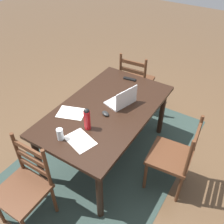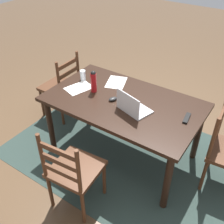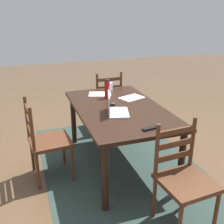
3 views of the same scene
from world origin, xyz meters
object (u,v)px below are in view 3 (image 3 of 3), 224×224
(dining_table, at_px, (119,114))
(chair_far_head, at_px, (46,141))
(tv_remote, at_px, (150,128))
(computer_mouse, at_px, (112,104))
(chair_left_near, at_px, (184,179))
(water_bottle, at_px, (107,88))
(chair_right_near, at_px, (106,101))
(drinking_glass, at_px, (110,87))
(laptop, at_px, (114,108))

(dining_table, height_order, chair_far_head, chair_far_head)
(tv_remote, bearing_deg, computer_mouse, 1.93)
(chair_left_near, distance_m, chair_far_head, 1.54)
(dining_table, height_order, water_bottle, water_bottle)
(chair_right_near, height_order, tv_remote, chair_right_near)
(water_bottle, distance_m, tv_remote, 1.07)
(chair_far_head, relative_size, computer_mouse, 9.50)
(chair_right_near, height_order, computer_mouse, chair_right_near)
(drinking_glass, relative_size, tv_remote, 0.73)
(chair_left_near, relative_size, water_bottle, 3.74)
(tv_remote, bearing_deg, chair_far_head, 46.54)
(chair_left_near, relative_size, drinking_glass, 7.68)
(laptop, bearing_deg, water_bottle, -9.74)
(dining_table, distance_m, chair_far_head, 0.89)
(chair_far_head, distance_m, laptop, 0.84)
(water_bottle, xyz_separation_m, tv_remote, (-1.06, -0.10, -0.12))
(laptop, bearing_deg, chair_left_near, -161.80)
(chair_right_near, distance_m, chair_far_head, 1.54)
(drinking_glass, bearing_deg, water_bottle, 153.14)
(chair_far_head, xyz_separation_m, tv_remote, (-0.68, -0.94, 0.31))
(laptop, relative_size, computer_mouse, 3.70)
(chair_far_head, bearing_deg, drinking_glass, -56.38)
(computer_mouse, bearing_deg, laptop, -169.61)
(chair_far_head, height_order, tv_remote, chair_far_head)
(chair_far_head, xyz_separation_m, computer_mouse, (0.10, -0.80, 0.32))
(dining_table, bearing_deg, tv_remote, -173.88)
(laptop, xyz_separation_m, drinking_glass, (0.81, -0.23, 0.00))
(chair_far_head, bearing_deg, chair_left_near, -136.58)
(chair_right_near, relative_size, laptop, 2.57)
(dining_table, xyz_separation_m, computer_mouse, (0.10, 0.06, 0.10))
(laptop, height_order, drinking_glass, laptop)
(dining_table, xyz_separation_m, water_bottle, (0.38, 0.02, 0.22))
(laptop, bearing_deg, chair_right_near, -13.72)
(chair_left_near, distance_m, laptop, 1.06)
(computer_mouse, bearing_deg, tv_remote, -147.41)
(water_bottle, distance_m, computer_mouse, 0.30)
(dining_table, relative_size, tv_remote, 9.77)
(chair_right_near, distance_m, computer_mouse, 1.10)
(dining_table, xyz_separation_m, chair_right_near, (1.12, -0.20, -0.21))
(chair_right_near, xyz_separation_m, water_bottle, (-0.74, 0.22, 0.43))
(laptop, bearing_deg, chair_far_head, 77.28)
(chair_right_near, bearing_deg, laptop, 166.28)
(chair_left_near, xyz_separation_m, drinking_glass, (1.76, 0.08, 0.36))
(chair_left_near, height_order, computer_mouse, chair_left_near)
(chair_left_near, bearing_deg, computer_mouse, 11.64)
(water_bottle, bearing_deg, chair_left_near, -171.75)
(chair_left_near, bearing_deg, chair_right_near, -0.10)
(drinking_glass, bearing_deg, chair_left_near, -177.31)
(chair_left_near, bearing_deg, drinking_glass, 2.69)
(laptop, height_order, water_bottle, water_bottle)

